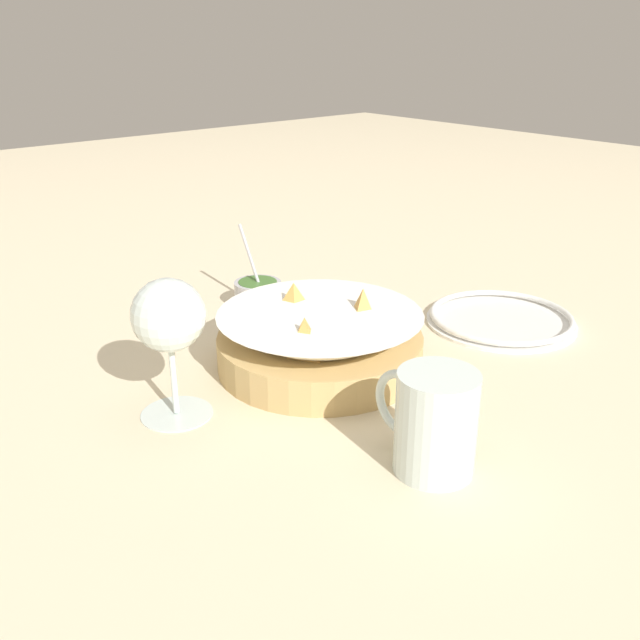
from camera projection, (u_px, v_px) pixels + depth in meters
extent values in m
plane|color=beige|center=(330.00, 365.00, 0.90)|extent=(4.00, 4.00, 0.00)
cylinder|color=tan|center=(320.00, 351.00, 0.89)|extent=(0.26, 0.26, 0.04)
cone|color=white|center=(320.00, 339.00, 0.88)|extent=(0.25, 0.25, 0.07)
cylinder|color=#3D842D|center=(320.00, 349.00, 0.89)|extent=(0.19, 0.19, 0.01)
pyramid|color=gold|center=(294.00, 307.00, 0.92)|extent=(0.07, 0.07, 0.07)
pyramid|color=gold|center=(305.00, 341.00, 0.83)|extent=(0.07, 0.05, 0.06)
pyramid|color=gold|center=(363.00, 314.00, 0.89)|extent=(0.07, 0.07, 0.07)
cylinder|color=#B7B7BC|center=(258.00, 295.00, 1.08)|extent=(0.07, 0.07, 0.04)
cylinder|color=#42702D|center=(258.00, 290.00, 1.08)|extent=(0.06, 0.06, 0.03)
cylinder|color=#B7B7BC|center=(252.00, 263.00, 1.07)|extent=(0.06, 0.01, 0.11)
cylinder|color=silver|center=(177.00, 413.00, 0.79)|extent=(0.08, 0.08, 0.00)
cylinder|color=silver|center=(174.00, 379.00, 0.77)|extent=(0.01, 0.01, 0.08)
sphere|color=silver|center=(168.00, 315.00, 0.74)|extent=(0.08, 0.08, 0.08)
sphere|color=beige|center=(169.00, 324.00, 0.75)|extent=(0.05, 0.05, 0.05)
cylinder|color=silver|center=(436.00, 423.00, 0.67)|extent=(0.08, 0.08, 0.10)
cylinder|color=gold|center=(435.00, 434.00, 0.68)|extent=(0.06, 0.06, 0.07)
torus|color=silver|center=(402.00, 404.00, 0.70)|extent=(0.07, 0.01, 0.07)
cylinder|color=white|center=(501.00, 320.00, 1.03)|extent=(0.21, 0.21, 0.01)
torus|color=white|center=(501.00, 316.00, 1.03)|extent=(0.20, 0.20, 0.01)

